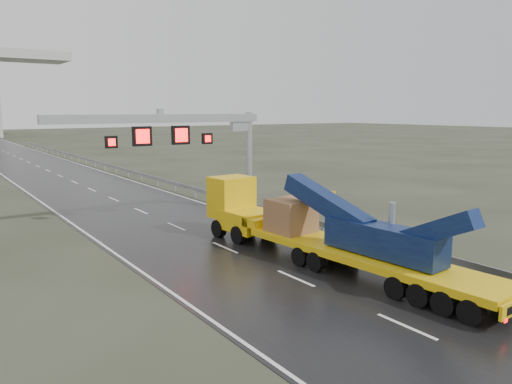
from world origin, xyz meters
TOP-DOWN VIEW (x-y plane):
  - ground at (0.00, 0.00)m, footprint 400.00×400.00m
  - road at (0.00, 40.00)m, footprint 11.00×200.00m
  - guardrail at (6.10, 30.00)m, footprint 0.20×140.00m
  - sign_gantry at (2.10, 17.99)m, footprint 14.90×1.20m
  - heavy_haul_truck at (2.46, 6.22)m, footprint 3.84×17.89m
  - exit_sign_pair at (7.10, 10.00)m, footprint 1.40×0.49m
  - striped_barrier at (6.13, 16.99)m, footprint 0.63×0.34m

SIDE VIEW (x-z plane):
  - ground at x=0.00m, z-range 0.00..0.00m
  - road at x=0.00m, z-range 0.00..0.02m
  - striped_barrier at x=6.13m, z-range 0.00..1.06m
  - guardrail at x=6.10m, z-range 0.00..1.40m
  - heavy_haul_truck at x=2.46m, z-range -0.47..3.70m
  - exit_sign_pair at x=7.10m, z-range 0.49..2.97m
  - sign_gantry at x=2.10m, z-range 1.90..9.33m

